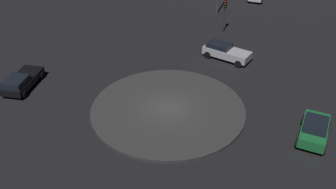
{
  "coord_description": "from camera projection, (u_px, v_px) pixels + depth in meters",
  "views": [
    {
      "loc": [
        -9.36,
        22.38,
        17.33
      ],
      "look_at": [
        0.0,
        0.0,
        1.46
      ],
      "focal_mm": 40.31,
      "sensor_mm": 36.0,
      "label": 1
    }
  ],
  "objects": [
    {
      "name": "car_black",
      "position": [
        21.0,
        81.0,
        32.09
      ],
      "size": [
        2.88,
        4.69,
        1.39
      ],
      "rotation": [
        0.0,
        0.0,
        -1.35
      ],
      "color": "black",
      "rests_on": "ground_plane"
    },
    {
      "name": "car_silver",
      "position": [
        226.0,
        52.0,
        36.6
      ],
      "size": [
        4.82,
        2.74,
        1.47
      ],
      "rotation": [
        0.0,
        0.0,
        2.94
      ],
      "color": "silver",
      "rests_on": "ground_plane"
    },
    {
      "name": "car_green",
      "position": [
        314.0,
        129.0,
        26.39
      ],
      "size": [
        2.1,
        3.89,
        1.59
      ],
      "rotation": [
        0.0,
        0.0,
        1.53
      ],
      "color": "#1E7238",
      "rests_on": "ground_plane"
    },
    {
      "name": "traffic_light_south",
      "position": [
        225.0,
        9.0,
        40.95
      ],
      "size": [
        0.3,
        0.36,
        3.74
      ],
      "rotation": [
        0.0,
        0.0,
        1.58
      ],
      "color": "#2D2D2D",
      "rests_on": "ground_plane"
    },
    {
      "name": "ground_plane",
      "position": [
        168.0,
        110.0,
        29.79
      ],
      "size": [
        120.47,
        120.47,
        0.0
      ],
      "primitive_type": "plane",
      "color": "black"
    },
    {
      "name": "roundabout_island",
      "position": [
        168.0,
        109.0,
        29.73
      ],
      "size": [
        12.16,
        12.16,
        0.22
      ],
      "primitive_type": "cylinder",
      "color": "#383838",
      "rests_on": "ground_plane"
    }
  ]
}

